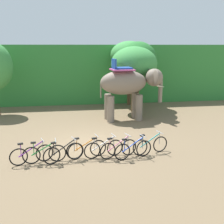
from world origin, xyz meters
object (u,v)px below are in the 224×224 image
bike_orange (86,149)px  bike_white (104,148)px  bike_blue (133,149)px  bike_black (64,153)px  elephant (129,85)px  tree_left (129,55)px  bike_pink (118,148)px  bike_purple (32,154)px  bike_green (44,154)px  tree_center (138,59)px  bike_teal (150,145)px  tree_far_right (134,64)px

bike_orange → bike_white: (0.71, -0.08, 0.00)m
bike_white → bike_blue: (1.18, -0.31, 0.00)m
bike_black → elephant: bearing=57.6°
bike_black → bike_white: bearing=8.4°
bike_orange → bike_white: bearing=-6.2°
tree_left → bike_orange: 11.71m
elephant → bike_orange: elephant is taller
bike_orange → bike_blue: same height
bike_orange → bike_pink: 1.33m
tree_left → elephant: bearing=-102.6°
bike_black → bike_orange: 0.97m
bike_purple → bike_green: (0.49, -0.01, 0.00)m
elephant → bike_purple: 8.31m
tree_center → tree_left: bearing=112.8°
bike_orange → elephant: bearing=62.8°
bike_white → bike_pink: same height
tree_left → bike_teal: (-1.32, -10.41, -3.46)m
bike_black → bike_white: same height
elephant → bike_pink: elephant is taller
bike_purple → bike_green: bearing=-1.1°
tree_left → elephant: (-1.01, -4.48, -1.64)m
bike_white → bike_pink: 0.61m
tree_center → bike_green: 11.92m
tree_left → bike_teal: 11.05m
elephant → bike_black: (-3.97, -6.26, -1.82)m
tree_far_right → bike_purple: bearing=-126.0°
bike_orange → bike_pink: size_ratio=1.03×
elephant → bike_purple: (-5.22, -6.21, -1.82)m
tree_left → tree_center: bearing=-67.2°
elephant → bike_green: elephant is taller
tree_far_right → bike_green: 10.38m
bike_black → bike_teal: same height
tree_center → bike_pink: (-3.16, -9.59, -3.19)m
tree_far_right → tree_left: size_ratio=0.92×
tree_far_right → bike_blue: size_ratio=2.71×
tree_center → bike_pink: bearing=-108.3°
elephant → bike_pink: 6.61m
elephant → bike_purple: bearing=-130.0°
bike_green → bike_black: same height
bike_white → tree_left: bearing=72.3°
bike_teal → bike_green: bearing=-176.1°
bike_black → bike_green: bearing=177.3°
tree_center → bike_teal: size_ratio=2.92×
bike_purple → bike_black: (1.24, -0.04, 0.00)m
bike_orange → bike_black: bearing=-160.9°
bike_black → bike_orange: size_ratio=0.96×
bike_black → bike_teal: size_ratio=0.97×
bike_white → elephant: bearing=68.7°
tree_left → bike_black: size_ratio=3.03×
bike_purple → bike_white: 2.88m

